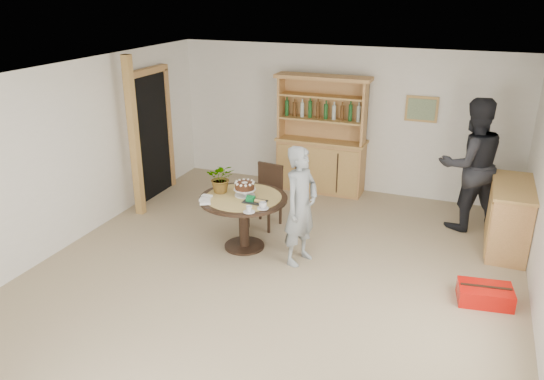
{
  "coord_description": "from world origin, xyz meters",
  "views": [
    {
      "loc": [
        2.11,
        -5.34,
        3.44
      ],
      "look_at": [
        -0.12,
        0.4,
        1.05
      ],
      "focal_mm": 35.0,
      "sensor_mm": 36.0,
      "label": 1
    }
  ],
  "objects_px": {
    "teen_boy": "(301,206)",
    "adult_person": "(471,165)",
    "hutch": "(321,153)",
    "dining_table": "(244,207)",
    "sideboard": "(509,217)",
    "dining_chair": "(267,191)",
    "red_suitcase": "(485,294)"
  },
  "relations": [
    {
      "from": "teen_boy",
      "to": "sideboard",
      "type": "bearing_deg",
      "value": -44.15
    },
    {
      "from": "dining_table",
      "to": "dining_chair",
      "type": "relative_size",
      "value": 1.27
    },
    {
      "from": "sideboard",
      "to": "teen_boy",
      "type": "distance_m",
      "value": 2.92
    },
    {
      "from": "dining_chair",
      "to": "red_suitcase",
      "type": "distance_m",
      "value": 3.36
    },
    {
      "from": "red_suitcase",
      "to": "dining_table",
      "type": "bearing_deg",
      "value": 167.16
    },
    {
      "from": "sideboard",
      "to": "dining_chair",
      "type": "xyz_separation_m",
      "value": [
        -3.39,
        -0.45,
        0.06
      ]
    },
    {
      "from": "dining_table",
      "to": "dining_chair",
      "type": "distance_m",
      "value": 0.83
    },
    {
      "from": "hutch",
      "to": "dining_table",
      "type": "bearing_deg",
      "value": -98.14
    },
    {
      "from": "dining_table",
      "to": "red_suitcase",
      "type": "relative_size",
      "value": 1.84
    },
    {
      "from": "dining_table",
      "to": "hutch",
      "type": "bearing_deg",
      "value": 81.86
    },
    {
      "from": "dining_chair",
      "to": "teen_boy",
      "type": "xyz_separation_m",
      "value": [
        0.84,
        -0.93,
        0.26
      ]
    },
    {
      "from": "hutch",
      "to": "red_suitcase",
      "type": "relative_size",
      "value": 3.14
    },
    {
      "from": "hutch",
      "to": "sideboard",
      "type": "height_order",
      "value": "hutch"
    },
    {
      "from": "hutch",
      "to": "dining_chair",
      "type": "height_order",
      "value": "hutch"
    },
    {
      "from": "sideboard",
      "to": "adult_person",
      "type": "xyz_separation_m",
      "value": [
        -0.58,
        0.54,
        0.52
      ]
    },
    {
      "from": "teen_boy",
      "to": "red_suitcase",
      "type": "height_order",
      "value": "teen_boy"
    },
    {
      "from": "dining_chair",
      "to": "dining_table",
      "type": "bearing_deg",
      "value": -82.77
    },
    {
      "from": "adult_person",
      "to": "dining_table",
      "type": "bearing_deg",
      "value": 4.46
    },
    {
      "from": "teen_boy",
      "to": "adult_person",
      "type": "bearing_deg",
      "value": -28.29
    },
    {
      "from": "dining_table",
      "to": "red_suitcase",
      "type": "distance_m",
      "value": 3.21
    },
    {
      "from": "teen_boy",
      "to": "adult_person",
      "type": "xyz_separation_m",
      "value": [
        1.97,
        1.92,
        0.2
      ]
    },
    {
      "from": "hutch",
      "to": "teen_boy",
      "type": "xyz_separation_m",
      "value": [
        0.49,
        -2.62,
        0.1
      ]
    },
    {
      "from": "adult_person",
      "to": "sideboard",
      "type": "bearing_deg",
      "value": 108.52
    },
    {
      "from": "hutch",
      "to": "adult_person",
      "type": "relative_size",
      "value": 1.03
    },
    {
      "from": "hutch",
      "to": "dining_table",
      "type": "relative_size",
      "value": 1.7
    },
    {
      "from": "dining_chair",
      "to": "red_suitcase",
      "type": "bearing_deg",
      "value": -11.09
    },
    {
      "from": "hutch",
      "to": "adult_person",
      "type": "height_order",
      "value": "hutch"
    },
    {
      "from": "dining_table",
      "to": "adult_person",
      "type": "bearing_deg",
      "value": 32.87
    },
    {
      "from": "dining_table",
      "to": "teen_boy",
      "type": "distance_m",
      "value": 0.88
    },
    {
      "from": "red_suitcase",
      "to": "hutch",
      "type": "bearing_deg",
      "value": 127.05
    },
    {
      "from": "dining_chair",
      "to": "adult_person",
      "type": "relative_size",
      "value": 0.48
    },
    {
      "from": "sideboard",
      "to": "red_suitcase",
      "type": "height_order",
      "value": "sideboard"
    }
  ]
}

